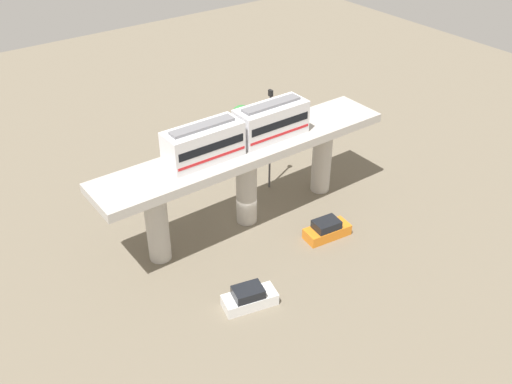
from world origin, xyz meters
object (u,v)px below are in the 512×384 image
Objects in this scene: parked_car_orange at (327,230)px; tree_near_viaduct at (242,117)px; train at (238,132)px; signal_post at (270,136)px; parked_car_white at (249,298)px.

tree_near_viaduct is at bearing -4.85° from parked_car_orange.
tree_near_viaduct is (12.57, -9.08, -6.11)m from train.
parked_car_orange is (-6.25, -5.14, -8.81)m from train.
signal_post reaches higher than tree_near_viaduct.
train reaches higher than signal_post.
parked_car_white is at bearing 112.33° from parked_car_orange.
signal_post is (9.65, -0.87, 5.09)m from parked_car_orange.
train is 11.96m from parked_car_orange.
tree_near_viaduct is at bearing -35.84° from train.
parked_car_white is 26.35m from tree_near_viaduct.
signal_post is (12.58, -11.56, 5.09)m from parked_car_white.
tree_near_viaduct is (18.82, -3.94, 2.70)m from parked_car_orange.
signal_post is (-9.17, 3.07, 2.40)m from tree_near_viaduct.
signal_post is at bearing -60.51° from train.
parked_car_white is at bearing 148.88° from train.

